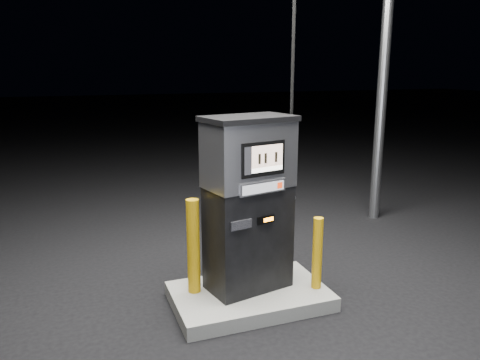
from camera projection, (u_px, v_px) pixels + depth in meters
name	position (u px, v px, depth m)	size (l,w,h in m)	color
ground	(249.00, 303.00, 4.95)	(80.00, 80.00, 0.00)	black
pump_island	(250.00, 296.00, 4.93)	(1.60, 1.00, 0.15)	slate
fuel_dispenser	(249.00, 202.00, 4.78)	(1.05, 0.71, 3.76)	black
bollard_left	(193.00, 246.00, 4.77)	(0.13, 0.13, 0.99)	#C5900A
bollard_right	(317.00, 253.00, 4.88)	(0.10, 0.10, 0.77)	#C5900A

